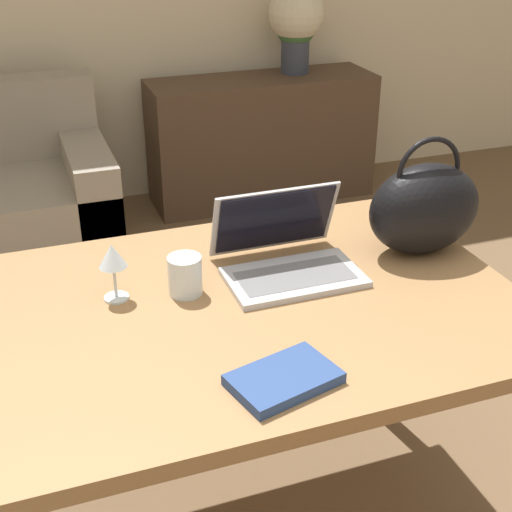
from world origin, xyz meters
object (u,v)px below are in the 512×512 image
at_px(laptop, 285,250).
at_px(drinking_glass, 185,275).
at_px(handbag, 424,208).
at_px(wine_glass, 113,259).
at_px(flower_vase, 296,21).

height_order(laptop, drinking_glass, laptop).
height_order(laptop, handbag, handbag).
distance_m(drinking_glass, handbag, 0.66).
distance_m(wine_glass, flower_vase, 2.67).
distance_m(handbag, flower_vase, 2.36).
bearing_deg(drinking_glass, wine_glass, 169.64).
xyz_separation_m(handbag, flower_vase, (0.58, 2.29, 0.10)).
distance_m(laptop, drinking_glass, 0.28).
xyz_separation_m(wine_glass, handbag, (0.82, -0.02, 0.02)).
xyz_separation_m(drinking_glass, handbag, (0.66, 0.01, 0.08)).
bearing_deg(flower_vase, drinking_glass, -118.36).
relative_size(drinking_glass, flower_vase, 0.20).
xyz_separation_m(drinking_glass, flower_vase, (1.24, 2.30, 0.18)).
relative_size(wine_glass, flower_vase, 0.30).
bearing_deg(handbag, wine_glass, 178.33).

